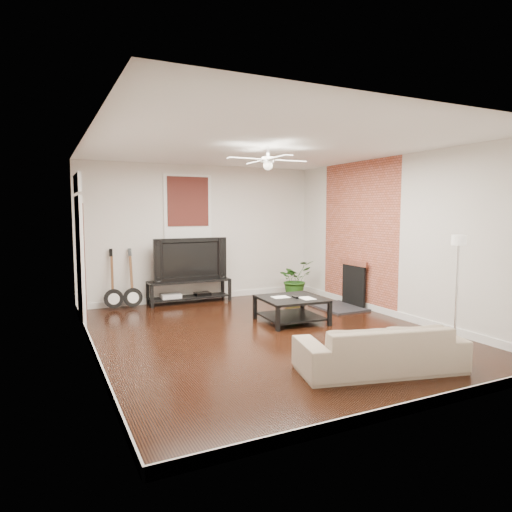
# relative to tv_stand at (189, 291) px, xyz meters

# --- Properties ---
(room) EXTENTS (5.01, 6.01, 2.81)m
(room) POSITION_rel_tv_stand_xyz_m (0.35, -2.78, 1.17)
(room) COLOR black
(room) RESTS_ON ground
(brick_accent) EXTENTS (0.02, 2.20, 2.80)m
(brick_accent) POSITION_rel_tv_stand_xyz_m (2.84, -1.78, 1.17)
(brick_accent) COLOR #AE5238
(brick_accent) RESTS_ON floor
(fireplace) EXTENTS (0.80, 1.10, 0.92)m
(fireplace) POSITION_rel_tv_stand_xyz_m (2.55, -1.78, 0.23)
(fireplace) COLOR black
(fireplace) RESTS_ON floor
(window_back) EXTENTS (1.00, 0.06, 1.30)m
(window_back) POSITION_rel_tv_stand_xyz_m (0.05, 0.19, 1.72)
(window_back) COLOR #401711
(window_back) RESTS_ON wall_back
(door_left) EXTENTS (0.08, 1.00, 2.50)m
(door_left) POSITION_rel_tv_stand_xyz_m (-2.11, -0.88, 1.02)
(door_left) COLOR white
(door_left) RESTS_ON wall_left
(tv_stand) EXTENTS (1.67, 0.44, 0.47)m
(tv_stand) POSITION_rel_tv_stand_xyz_m (0.00, 0.00, 0.00)
(tv_stand) COLOR black
(tv_stand) RESTS_ON floor
(tv) EXTENTS (1.49, 0.20, 0.86)m
(tv) POSITION_rel_tv_stand_xyz_m (0.00, 0.02, 0.66)
(tv) COLOR black
(tv) RESTS_ON tv_stand
(coffee_table) EXTENTS (1.04, 1.04, 0.42)m
(coffee_table) POSITION_rel_tv_stand_xyz_m (1.04, -2.31, -0.03)
(coffee_table) COLOR black
(coffee_table) RESTS_ON floor
(sofa) EXTENTS (2.03, 1.17, 0.56)m
(sofa) POSITION_rel_tv_stand_xyz_m (0.79, -4.77, 0.04)
(sofa) COLOR #C5B294
(sofa) RESTS_ON floor
(floor_lamp) EXTENTS (0.31, 0.31, 1.56)m
(floor_lamp) POSITION_rel_tv_stand_xyz_m (2.14, -4.67, 0.54)
(floor_lamp) COLOR silver
(floor_lamp) RESTS_ON floor
(potted_plant) EXTENTS (0.84, 0.77, 0.80)m
(potted_plant) POSITION_rel_tv_stand_xyz_m (2.23, -0.45, 0.17)
(potted_plant) COLOR #255919
(potted_plant) RESTS_ON floor
(guitar_left) EXTENTS (0.39, 0.30, 1.17)m
(guitar_left) POSITION_rel_tv_stand_xyz_m (-1.49, -0.03, 0.35)
(guitar_left) COLOR black
(guitar_left) RESTS_ON floor
(guitar_right) EXTENTS (0.37, 0.27, 1.17)m
(guitar_right) POSITION_rel_tv_stand_xyz_m (-1.14, -0.06, 0.35)
(guitar_right) COLOR black
(guitar_right) RESTS_ON floor
(ceiling_fan) EXTENTS (1.24, 1.24, 0.32)m
(ceiling_fan) POSITION_rel_tv_stand_xyz_m (0.35, -2.78, 2.37)
(ceiling_fan) COLOR white
(ceiling_fan) RESTS_ON ceiling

